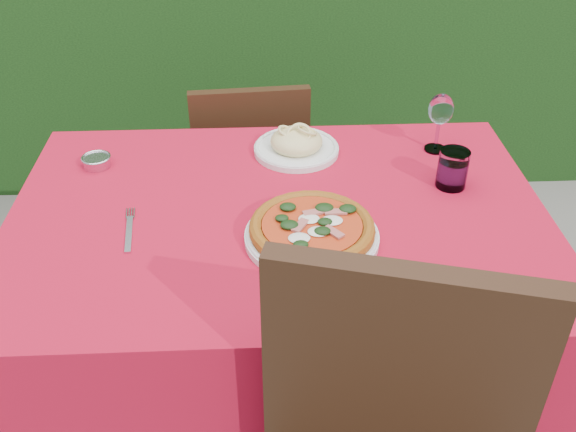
{
  "coord_description": "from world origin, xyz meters",
  "views": [
    {
      "loc": [
        -0.04,
        -1.24,
        1.6
      ],
      "look_at": [
        0.02,
        -0.05,
        0.77
      ],
      "focal_mm": 40.0,
      "sensor_mm": 36.0,
      "label": 1
    }
  ],
  "objects_px": {
    "steel_ramekin": "(97,162)",
    "pasta_plate": "(296,145)",
    "pizza_plate": "(312,230)",
    "wine_glass": "(441,112)",
    "water_glass": "(452,171)",
    "chair_far": "(251,174)",
    "fork": "(129,234)"
  },
  "relations": [
    {
      "from": "pizza_plate",
      "to": "steel_ramekin",
      "type": "xyz_separation_m",
      "value": [
        -0.53,
        0.34,
        -0.01
      ]
    },
    {
      "from": "chair_far",
      "to": "steel_ramekin",
      "type": "height_order",
      "value": "chair_far"
    },
    {
      "from": "water_glass",
      "to": "wine_glass",
      "type": "distance_m",
      "value": 0.2
    },
    {
      "from": "chair_far",
      "to": "water_glass",
      "type": "distance_m",
      "value": 0.81
    },
    {
      "from": "wine_glass",
      "to": "fork",
      "type": "height_order",
      "value": "wine_glass"
    },
    {
      "from": "water_glass",
      "to": "steel_ramekin",
      "type": "distance_m",
      "value": 0.9
    },
    {
      "from": "pizza_plate",
      "to": "water_glass",
      "type": "xyz_separation_m",
      "value": [
        0.36,
        0.21,
        0.02
      ]
    },
    {
      "from": "chair_far",
      "to": "pasta_plate",
      "type": "distance_m",
      "value": 0.49
    },
    {
      "from": "chair_far",
      "to": "pizza_plate",
      "type": "xyz_separation_m",
      "value": [
        0.14,
        -0.75,
        0.31
      ]
    },
    {
      "from": "chair_far",
      "to": "pizza_plate",
      "type": "bearing_deg",
      "value": 96.22
    },
    {
      "from": "chair_far",
      "to": "fork",
      "type": "relative_size",
      "value": 4.45
    },
    {
      "from": "chair_far",
      "to": "fork",
      "type": "xyz_separation_m",
      "value": [
        -0.26,
        -0.71,
        0.28
      ]
    },
    {
      "from": "pizza_plate",
      "to": "wine_glass",
      "type": "xyz_separation_m",
      "value": [
        0.37,
        0.39,
        0.09
      ]
    },
    {
      "from": "wine_glass",
      "to": "chair_far",
      "type": "bearing_deg",
      "value": 144.62
    },
    {
      "from": "chair_far",
      "to": "wine_glass",
      "type": "bearing_deg",
      "value": 140.02
    },
    {
      "from": "chair_far",
      "to": "water_glass",
      "type": "relative_size",
      "value": 8.39
    },
    {
      "from": "steel_ramekin",
      "to": "pasta_plate",
      "type": "bearing_deg",
      "value": 5.5
    },
    {
      "from": "chair_far",
      "to": "pizza_plate",
      "type": "relative_size",
      "value": 2.6
    },
    {
      "from": "pizza_plate",
      "to": "wine_glass",
      "type": "relative_size",
      "value": 1.93
    },
    {
      "from": "pasta_plate",
      "to": "water_glass",
      "type": "xyz_separation_m",
      "value": [
        0.37,
        -0.19,
        0.02
      ]
    },
    {
      "from": "pasta_plate",
      "to": "water_glass",
      "type": "relative_size",
      "value": 2.36
    },
    {
      "from": "pizza_plate",
      "to": "steel_ramekin",
      "type": "bearing_deg",
      "value": 147.17
    },
    {
      "from": "water_glass",
      "to": "fork",
      "type": "height_order",
      "value": "water_glass"
    },
    {
      "from": "fork",
      "to": "chair_far",
      "type": "bearing_deg",
      "value": 63.54
    },
    {
      "from": "pizza_plate",
      "to": "chair_far",
      "type": "bearing_deg",
      "value": 100.83
    },
    {
      "from": "chair_far",
      "to": "fork",
      "type": "height_order",
      "value": "chair_far"
    },
    {
      "from": "chair_far",
      "to": "pasta_plate",
      "type": "height_order",
      "value": "same"
    },
    {
      "from": "pasta_plate",
      "to": "chair_far",
      "type": "bearing_deg",
      "value": 110.43
    },
    {
      "from": "pasta_plate",
      "to": "fork",
      "type": "xyz_separation_m",
      "value": [
        -0.39,
        -0.36,
        -0.02
      ]
    },
    {
      "from": "pizza_plate",
      "to": "wine_glass",
      "type": "bearing_deg",
      "value": 46.66
    },
    {
      "from": "wine_glass",
      "to": "pasta_plate",
      "type": "bearing_deg",
      "value": 179.17
    },
    {
      "from": "wine_glass",
      "to": "steel_ramekin",
      "type": "bearing_deg",
      "value": -177.15
    }
  ]
}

